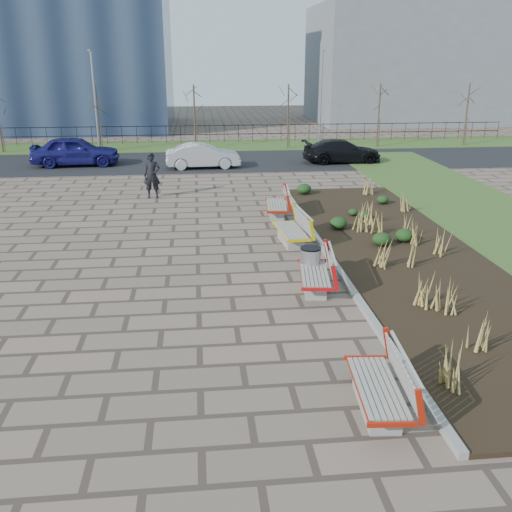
{
  "coord_description": "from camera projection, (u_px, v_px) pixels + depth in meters",
  "views": [
    {
      "loc": [
        0.09,
        -10.71,
        5.76
      ],
      "look_at": [
        1.5,
        3.0,
        0.9
      ],
      "focal_mm": 40.0,
      "sensor_mm": 36.0,
      "label": 1
    }
  ],
  "objects": [
    {
      "name": "car_silver",
      "position": [
        203.0,
        156.0,
        30.57
      ],
      "size": [
        4.03,
        1.58,
        1.31
      ],
      "primitive_type": "imported",
      "rotation": [
        0.0,
        0.0,
        1.62
      ],
      "color": "#A3A6AA",
      "rests_on": "road"
    },
    {
      "name": "lamp_west",
      "position": [
        95.0,
        102.0,
        34.75
      ],
      "size": [
        0.24,
        0.6,
        6.0
      ],
      "primitive_type": null,
      "color": "gray",
      "rests_on": "grass_verge_far"
    },
    {
      "name": "tree_d",
      "position": [
        288.0,
        116.0,
        36.71
      ],
      "size": [
        1.4,
        1.4,
        4.0
      ],
      "primitive_type": null,
      "color": "#4C3D2D",
      "rests_on": "grass_verge_far"
    },
    {
      "name": "litter_bin",
      "position": [
        310.0,
        264.0,
        15.38
      ],
      "size": [
        0.54,
        0.54,
        0.89
      ],
      "primitive_type": "cylinder",
      "color": "#B2B2B7",
      "rests_on": "ground"
    },
    {
      "name": "building_grey",
      "position": [
        415.0,
        64.0,
        51.62
      ],
      "size": [
        18.0,
        12.0,
        10.0
      ],
      "primitive_type": "cube",
      "color": "slate",
      "rests_on": "ground"
    },
    {
      "name": "bench_b",
      "position": [
        315.0,
        271.0,
        14.7
      ],
      "size": [
        1.17,
        2.2,
        1.0
      ],
      "primitive_type": null,
      "rotation": [
        0.0,
        0.0,
        -0.13
      ],
      "color": "red",
      "rests_on": "ground"
    },
    {
      "name": "car_black",
      "position": [
        342.0,
        151.0,
        32.14
      ],
      "size": [
        4.46,
        1.93,
        1.28
      ],
      "primitive_type": "imported",
      "rotation": [
        0.0,
        0.0,
        1.6
      ],
      "color": "black",
      "rests_on": "road"
    },
    {
      "name": "bench_c",
      "position": [
        291.0,
        229.0,
        18.3
      ],
      "size": [
        1.08,
        2.17,
        1.0
      ],
      "primitive_type": null,
      "rotation": [
        0.0,
        0.0,
        0.09
      ],
      "color": "yellow",
      "rests_on": "ground"
    },
    {
      "name": "tree_b",
      "position": [
        98.0,
        118.0,
        35.55
      ],
      "size": [
        1.4,
        1.4,
        4.0
      ],
      "primitive_type": null,
      "color": "#4C3D2D",
      "rests_on": "grass_verge_far"
    },
    {
      "name": "lamp_east",
      "position": [
        321.0,
        101.0,
        36.1
      ],
      "size": [
        0.24,
        0.6,
        6.0
      ],
      "primitive_type": null,
      "color": "gray",
      "rests_on": "grass_verge_far"
    },
    {
      "name": "planting_bed",
      "position": [
        405.0,
        255.0,
        17.23
      ],
      "size": [
        4.5,
        18.0,
        0.1
      ],
      "primitive_type": "cube",
      "color": "black",
      "rests_on": "ground"
    },
    {
      "name": "ground",
      "position": [
        200.0,
        346.0,
        11.95
      ],
      "size": [
        120.0,
        120.0,
        0.0
      ],
      "primitive_type": "plane",
      "color": "#745D50",
      "rests_on": "ground"
    },
    {
      "name": "tree_e",
      "position": [
        379.0,
        115.0,
        37.29
      ],
      "size": [
        1.4,
        1.4,
        4.0
      ],
      "primitive_type": null,
      "color": "#4C3D2D",
      "rests_on": "grass_verge_far"
    },
    {
      "name": "bench_a",
      "position": [
        377.0,
        384.0,
        9.67
      ],
      "size": [
        1.06,
        2.16,
        1.0
      ],
      "primitive_type": null,
      "rotation": [
        0.0,
        0.0,
        -0.08
      ],
      "color": "#B21E0B",
      "rests_on": "ground"
    },
    {
      "name": "pedestrian",
      "position": [
        152.0,
        175.0,
        24.1
      ],
      "size": [
        0.72,
        0.48,
        1.92
      ],
      "primitive_type": "imported",
      "rotation": [
        0.0,
        0.0,
        -0.03
      ],
      "color": "black",
      "rests_on": "ground"
    },
    {
      "name": "bench_d",
      "position": [
        276.0,
        203.0,
        21.47
      ],
      "size": [
        1.09,
        2.17,
        1.0
      ],
      "primitive_type": null,
      "rotation": [
        0.0,
        0.0,
        -0.09
      ],
      "color": "#A81C0B",
      "rests_on": "ground"
    },
    {
      "name": "railing_fence",
      "position": [
        195.0,
        134.0,
        39.41
      ],
      "size": [
        44.0,
        0.1,
        1.2
      ],
      "primitive_type": null,
      "color": "black",
      "rests_on": "grass_verge_far"
    },
    {
      "name": "grass_verge_far",
      "position": [
        196.0,
        146.0,
        38.21
      ],
      "size": [
        80.0,
        5.0,
        0.04
      ],
      "primitive_type": "cube",
      "color": "#33511E",
      "rests_on": "ground"
    },
    {
      "name": "road",
      "position": [
        196.0,
        162.0,
        32.59
      ],
      "size": [
        80.0,
        7.0,
        0.02
      ],
      "primitive_type": "cube",
      "color": "black",
      "rests_on": "ground"
    },
    {
      "name": "tree_f",
      "position": [
        466.0,
        115.0,
        37.87
      ],
      "size": [
        1.4,
        1.4,
        4.0
      ],
      "primitive_type": null,
      "color": "#4C3D2D",
      "rests_on": "grass_verge_far"
    },
    {
      "name": "tree_c",
      "position": [
        195.0,
        117.0,
        36.13
      ],
      "size": [
        1.4,
        1.4,
        4.0
      ],
      "primitive_type": null,
      "color": "#4C3D2D",
      "rests_on": "grass_verge_far"
    },
    {
      "name": "car_blue",
      "position": [
        75.0,
        151.0,
        31.17
      ],
      "size": [
        4.79,
        2.17,
        1.59
      ],
      "primitive_type": "imported",
      "rotation": [
        0.0,
        0.0,
        1.63
      ],
      "color": "navy",
      "rests_on": "road"
    },
    {
      "name": "planting_curb",
      "position": [
        330.0,
        257.0,
        17.0
      ],
      "size": [
        0.16,
        18.0,
        0.15
      ],
      "primitive_type": "cube",
      "color": "gray",
      "rests_on": "ground"
    }
  ]
}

